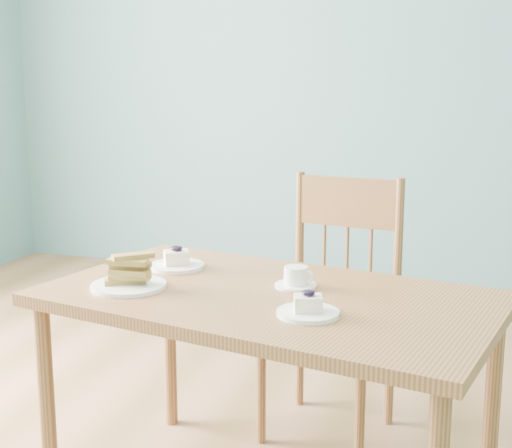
# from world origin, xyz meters

# --- Properties ---
(room) EXTENTS (5.01, 5.01, 2.71)m
(room) POSITION_xyz_m (0.00, 0.00, 1.35)
(room) COLOR #9B6948
(room) RESTS_ON ground
(dining_table) EXTENTS (1.38, 0.97, 0.67)m
(dining_table) POSITION_xyz_m (0.07, -0.14, 0.61)
(dining_table) COLOR #9C613B
(dining_table) RESTS_ON ground
(dining_chair) EXTENTS (0.49, 0.47, 0.93)m
(dining_chair) POSITION_xyz_m (0.15, 0.42, 0.47)
(dining_chair) COLOR #9C613B
(dining_chair) RESTS_ON ground
(cheesecake_plate_near) EXTENTS (0.16, 0.16, 0.07)m
(cheesecake_plate_near) POSITION_xyz_m (0.22, -0.30, 0.69)
(cheesecake_plate_near) COLOR white
(cheesecake_plate_near) RESTS_ON dining_table
(cheesecake_plate_far) EXTENTS (0.17, 0.17, 0.07)m
(cheesecake_plate_far) POSITION_xyz_m (-0.28, 0.04, 0.69)
(cheesecake_plate_far) COLOR white
(cheesecake_plate_far) RESTS_ON dining_table
(coffee_cup) EXTENTS (0.12, 0.12, 0.06)m
(coffee_cup) POSITION_xyz_m (0.13, -0.06, 0.70)
(coffee_cup) COLOR white
(coffee_cup) RESTS_ON dining_table
(biscotti_plate) EXTENTS (0.22, 0.22, 0.10)m
(biscotti_plate) POSITION_xyz_m (-0.33, -0.21, 0.70)
(biscotti_plate) COLOR white
(biscotti_plate) RESTS_ON dining_table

